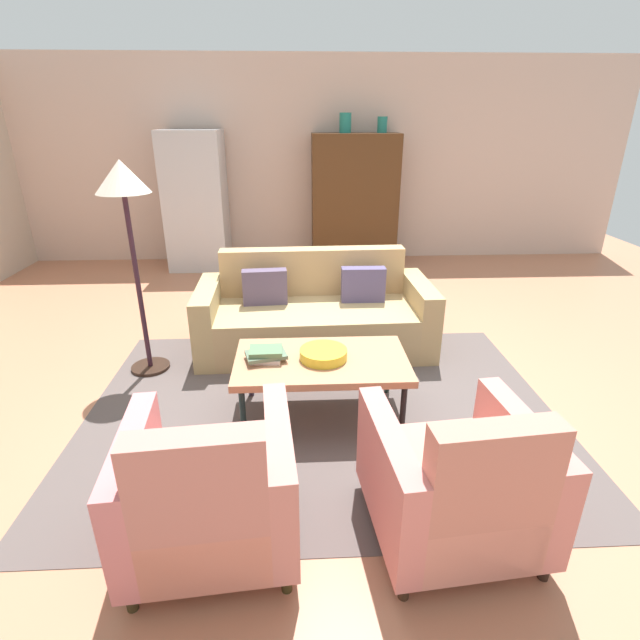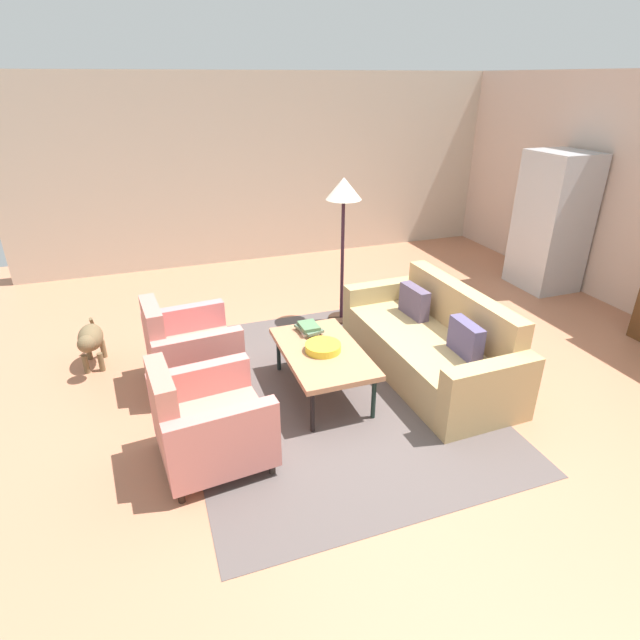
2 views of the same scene
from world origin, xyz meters
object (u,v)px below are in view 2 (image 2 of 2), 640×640
couch (434,345)px  floor_lamp (343,203)px  coffee_table (322,354)px  armchair_left (187,352)px  dog (90,340)px  refrigerator (552,222)px  fruit_bowl (323,347)px  armchair_right (204,425)px  book_stack (309,328)px

couch → floor_lamp: floor_lamp is taller
coffee_table → armchair_left: 1.31m
coffee_table → dog: bearing=-120.8°
armchair_left → refrigerator: size_ratio=0.48×
fruit_bowl → floor_lamp: (-1.45, 0.76, 0.95)m
coffee_table → refrigerator: refrigerator is taller
coffee_table → fruit_bowl: 0.07m
coffee_table → dog: (-1.23, -2.05, -0.10)m
couch → fruit_bowl: couch is taller
refrigerator → coffee_table: bearing=-68.4°
armchair_right → coffee_table: bearing=112.0°
couch → coffee_table: couch is taller
dog → fruit_bowl: bearing=61.0°
refrigerator → armchair_left: bearing=-79.5°
armchair_right → fruit_bowl: size_ratio=2.68×
coffee_table → floor_lamp: (-1.43, 0.76, 1.03)m
armchair_right → refrigerator: (-2.14, 5.04, 0.58)m
coffee_table → armchair_left: size_ratio=1.36×
refrigerator → floor_lamp: bearing=-88.2°
floor_lamp → coffee_table: bearing=-28.0°
couch → fruit_bowl: size_ratio=6.47×
book_stack → dog: 2.22m
fruit_bowl → dog: (-1.24, -2.05, -0.18)m
armchair_left → refrigerator: (-0.94, 5.04, 0.58)m
armchair_left → dog: armchair_left is taller
couch → armchair_left: (-0.59, -2.35, 0.06)m
fruit_bowl → dog: fruit_bowl is taller
book_stack → refrigerator: (-1.15, 3.88, 0.42)m
book_stack → dog: size_ratio=0.43×
coffee_table → book_stack: (-0.38, -0.00, 0.08)m
coffee_table → refrigerator: (-1.53, 3.88, 0.51)m
armchair_left → floor_lamp: (-0.84, 1.93, 1.10)m
couch → armchair_right: (0.61, -2.35, 0.06)m
coffee_table → armchair_right: 1.32m
floor_lamp → fruit_bowl: bearing=-27.8°
armchair_left → fruit_bowl: armchair_left is taller
coffee_table → book_stack: size_ratio=3.93×
book_stack → armchair_right: bearing=-49.6°
couch → book_stack: (-0.38, -1.19, 0.21)m
armchair_right → floor_lamp: floor_lamp is taller
armchair_left → refrigerator: bearing=95.5°
floor_lamp → book_stack: bearing=-36.1°
floor_lamp → dog: bearing=-85.8°
dog → floor_lamp: bearing=96.3°
armchair_right → armchair_left: bearing=174.5°
couch → coffee_table: 1.19m
armchair_left → refrigerator: refrigerator is taller
armchair_right → floor_lamp: bearing=131.1°
book_stack → refrigerator: bearing=106.5°
couch → refrigerator: 3.16m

